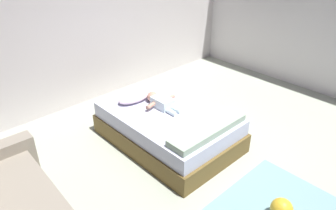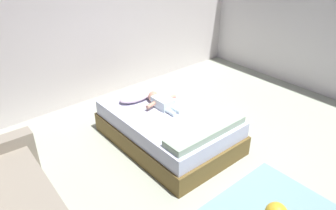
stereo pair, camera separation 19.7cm
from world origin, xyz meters
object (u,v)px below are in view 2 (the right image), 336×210
object	(u,v)px
pillow	(136,96)
toothbrush	(168,98)
baby	(161,101)
bed	(168,127)

from	to	relation	value
pillow	toothbrush	xyz separation A→B (m)	(0.39, -0.28, -0.05)
baby	toothbrush	bearing A→B (deg)	25.28
toothbrush	baby	bearing A→B (deg)	-154.72
bed	toothbrush	size ratio (longest dim) A/B	15.49
bed	pillow	xyz separation A→B (m)	(-0.13, 0.57, 0.31)
pillow	toothbrush	bearing A→B (deg)	-36.32
bed	toothbrush	distance (m)	0.47
pillow	toothbrush	size ratio (longest dim) A/B	4.46
toothbrush	pillow	bearing A→B (deg)	143.68
pillow	baby	bearing A→B (deg)	-67.56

